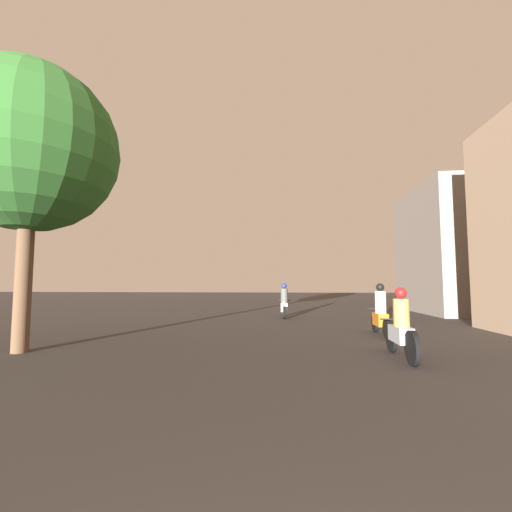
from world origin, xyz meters
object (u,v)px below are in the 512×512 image
Objects in this scene: motorcycle_silver at (401,330)px; building_right_far at (457,250)px; motorcycle_white at (284,304)px; motorcycle_orange at (380,314)px; street_tree at (31,149)px.

motorcycle_silver is 13.99m from building_right_far.
motorcycle_silver is at bearing -69.54° from motorcycle_white.
motorcycle_orange is at bearing -126.31° from building_right_far.
motorcycle_white reaches higher than motorcycle_silver.
motorcycle_orange is (0.43, 3.27, 0.03)m from motorcycle_silver.
street_tree reaches higher than motorcycle_orange.
motorcycle_orange is at bearing -56.25° from motorcycle_white.
motorcycle_orange is at bearing 90.61° from motorcycle_silver.
motorcycle_orange is 11.07m from building_right_far.
street_tree reaches higher than building_right_far.
building_right_far is 19.48m from street_tree.
building_right_far is at bearing 24.31° from motorcycle_white.
building_right_far is (6.78, 11.91, 2.77)m from motorcycle_silver.
motorcycle_silver is 0.30× the size of building_right_far.
motorcycle_silver is 8.77m from motorcycle_white.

